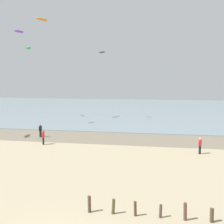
{
  "coord_description": "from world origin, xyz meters",
  "views": [
    {
      "loc": [
        5.01,
        -11.56,
        7.71
      ],
      "look_at": [
        0.36,
        13.32,
        4.88
      ],
      "focal_mm": 46.96,
      "sensor_mm": 36.0,
      "label": 1
    }
  ],
  "objects_px": {
    "person_mid_beach": "(43,137)",
    "person_by_waterline": "(200,145)",
    "kite_aloft_7": "(102,52)",
    "person_nearest_camera": "(40,130)",
    "kite_aloft_3": "(41,19)",
    "kite_aloft_5": "(19,31)",
    "kite_aloft_0": "(28,48)"
  },
  "relations": [
    {
      "from": "kite_aloft_5",
      "to": "kite_aloft_3",
      "type": "bearing_deg",
      "value": -169.72
    },
    {
      "from": "person_mid_beach",
      "to": "person_by_waterline",
      "type": "height_order",
      "value": "same"
    },
    {
      "from": "kite_aloft_3",
      "to": "kite_aloft_7",
      "type": "height_order",
      "value": "kite_aloft_3"
    },
    {
      "from": "person_by_waterline",
      "to": "kite_aloft_0",
      "type": "bearing_deg",
      "value": 142.96
    },
    {
      "from": "person_mid_beach",
      "to": "kite_aloft_7",
      "type": "distance_m",
      "value": 25.51
    },
    {
      "from": "kite_aloft_5",
      "to": "kite_aloft_0",
      "type": "bearing_deg",
      "value": -145.85
    },
    {
      "from": "person_mid_beach",
      "to": "kite_aloft_7",
      "type": "bearing_deg",
      "value": 84.39
    },
    {
      "from": "person_nearest_camera",
      "to": "kite_aloft_3",
      "type": "height_order",
      "value": "kite_aloft_3"
    },
    {
      "from": "kite_aloft_3",
      "to": "kite_aloft_7",
      "type": "distance_m",
      "value": 12.45
    },
    {
      "from": "person_mid_beach",
      "to": "person_by_waterline",
      "type": "relative_size",
      "value": 1.0
    },
    {
      "from": "person_mid_beach",
      "to": "kite_aloft_3",
      "type": "bearing_deg",
      "value": 113.4
    },
    {
      "from": "kite_aloft_3",
      "to": "kite_aloft_5",
      "type": "bearing_deg",
      "value": 14.98
    },
    {
      "from": "kite_aloft_3",
      "to": "kite_aloft_0",
      "type": "bearing_deg",
      "value": -99.12
    },
    {
      "from": "person_nearest_camera",
      "to": "person_mid_beach",
      "type": "bearing_deg",
      "value": -61.8
    },
    {
      "from": "kite_aloft_3",
      "to": "person_nearest_camera",
      "type": "bearing_deg",
      "value": 42.35
    },
    {
      "from": "person_nearest_camera",
      "to": "person_mid_beach",
      "type": "relative_size",
      "value": 1.0
    },
    {
      "from": "person_mid_beach",
      "to": "person_by_waterline",
      "type": "distance_m",
      "value": 17.85
    },
    {
      "from": "person_nearest_camera",
      "to": "kite_aloft_3",
      "type": "relative_size",
      "value": 0.57
    },
    {
      "from": "person_mid_beach",
      "to": "kite_aloft_0",
      "type": "height_order",
      "value": "kite_aloft_0"
    },
    {
      "from": "person_by_waterline",
      "to": "person_mid_beach",
      "type": "bearing_deg",
      "value": 176.3
    },
    {
      "from": "kite_aloft_5",
      "to": "person_mid_beach",
      "type": "bearing_deg",
      "value": 52.42
    },
    {
      "from": "kite_aloft_5",
      "to": "person_by_waterline",
      "type": "bearing_deg",
      "value": 79.39
    },
    {
      "from": "person_nearest_camera",
      "to": "kite_aloft_0",
      "type": "relative_size",
      "value": 0.65
    },
    {
      "from": "person_nearest_camera",
      "to": "person_mid_beach",
      "type": "distance_m",
      "value": 4.79
    },
    {
      "from": "person_nearest_camera",
      "to": "kite_aloft_7",
      "type": "distance_m",
      "value": 22.22
    },
    {
      "from": "person_mid_beach",
      "to": "kite_aloft_5",
      "type": "xyz_separation_m",
      "value": [
        -9.04,
        12.1,
        14.38
      ]
    },
    {
      "from": "person_nearest_camera",
      "to": "kite_aloft_5",
      "type": "relative_size",
      "value": 0.84
    },
    {
      "from": "kite_aloft_5",
      "to": "kite_aloft_7",
      "type": "bearing_deg",
      "value": 148.35
    },
    {
      "from": "person_by_waterline",
      "to": "kite_aloft_5",
      "type": "distance_m",
      "value": 33.22
    },
    {
      "from": "person_mid_beach",
      "to": "kite_aloft_3",
      "type": "xyz_separation_m",
      "value": [
        -8.36,
        19.32,
        17.65
      ]
    },
    {
      "from": "person_mid_beach",
      "to": "kite_aloft_3",
      "type": "relative_size",
      "value": 0.57
    },
    {
      "from": "person_mid_beach",
      "to": "person_by_waterline",
      "type": "bearing_deg",
      "value": -3.7
    }
  ]
}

